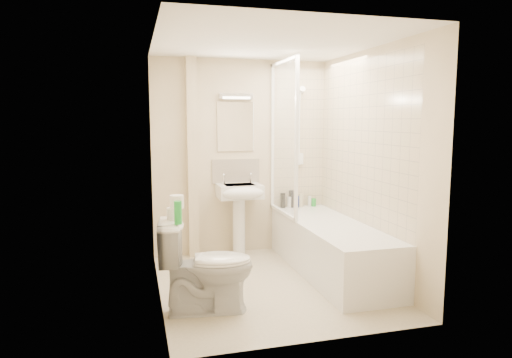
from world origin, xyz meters
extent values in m
plane|color=beige|center=(0.00, 0.00, 0.00)|extent=(2.50, 2.50, 0.00)
cube|color=beige|center=(0.00, 1.25, 1.20)|extent=(2.20, 0.02, 2.40)
cube|color=beige|center=(-1.10, 0.00, 1.20)|extent=(0.02, 2.50, 2.40)
cube|color=beige|center=(1.10, 0.00, 1.20)|extent=(0.02, 2.50, 2.40)
cube|color=white|center=(0.00, 0.00, 2.40)|extent=(2.20, 2.50, 0.02)
cube|color=beige|center=(0.75, 1.24, 1.42)|extent=(0.70, 0.01, 1.75)
cube|color=beige|center=(1.09, 0.20, 1.42)|extent=(0.01, 2.10, 1.75)
cube|color=beige|center=(-0.62, 1.19, 1.20)|extent=(0.12, 0.12, 2.40)
cube|color=beige|center=(-0.07, 1.24, 1.03)|extent=(0.60, 0.02, 0.30)
cube|color=white|center=(-0.07, 1.24, 1.58)|extent=(0.46, 0.01, 0.60)
cube|color=silver|center=(-0.07, 1.22, 1.95)|extent=(0.42, 0.07, 0.07)
cube|color=white|center=(0.75, 0.20, 0.28)|extent=(0.70, 2.10, 0.55)
cube|color=white|center=(0.75, 0.20, 0.49)|extent=(0.56, 1.96, 0.05)
cube|color=white|center=(0.40, 0.80, 1.45)|extent=(0.01, 0.90, 1.80)
cube|color=white|center=(0.40, 1.23, 1.45)|extent=(0.04, 0.04, 1.80)
cube|color=white|center=(0.40, 0.35, 1.45)|extent=(0.04, 0.04, 1.80)
cube|color=white|center=(0.40, 0.80, 2.33)|extent=(0.04, 0.90, 0.04)
cube|color=white|center=(0.40, 0.80, 0.57)|extent=(0.04, 0.90, 0.03)
cylinder|color=white|center=(0.75, 1.22, 1.55)|extent=(0.02, 0.02, 0.90)
cylinder|color=white|center=(0.75, 1.22, 1.10)|extent=(0.05, 0.05, 0.02)
cylinder|color=white|center=(0.75, 1.22, 2.00)|extent=(0.05, 0.05, 0.02)
cylinder|color=white|center=(0.75, 1.15, 2.03)|extent=(0.08, 0.11, 0.11)
cube|color=white|center=(0.75, 1.21, 1.17)|extent=(0.10, 0.05, 0.14)
cylinder|color=white|center=(0.73, 1.19, 1.60)|extent=(0.01, 0.13, 0.84)
cylinder|color=white|center=(-0.07, 1.08, 0.35)|extent=(0.15, 0.15, 0.71)
cube|color=white|center=(-0.07, 1.05, 0.81)|extent=(0.52, 0.40, 0.16)
ellipsoid|color=white|center=(-0.07, 0.88, 0.81)|extent=(0.52, 0.22, 0.16)
cube|color=silver|center=(-0.07, 1.05, 0.87)|extent=(0.36, 0.26, 0.04)
cylinder|color=white|center=(-0.25, 1.16, 0.94)|extent=(0.03, 0.03, 0.10)
cylinder|color=white|center=(0.10, 1.16, 0.94)|extent=(0.03, 0.03, 0.10)
sphere|color=white|center=(-0.25, 1.16, 0.99)|extent=(0.04, 0.04, 0.04)
sphere|color=white|center=(0.10, 1.16, 0.99)|extent=(0.04, 0.04, 0.04)
cylinder|color=black|center=(0.52, 1.16, 0.64)|extent=(0.06, 0.06, 0.19)
cylinder|color=silver|center=(0.61, 1.16, 0.62)|extent=(0.06, 0.06, 0.14)
cylinder|color=black|center=(0.63, 1.16, 0.66)|extent=(0.06, 0.06, 0.22)
cylinder|color=navy|center=(0.71, 1.16, 0.62)|extent=(0.06, 0.06, 0.15)
cylinder|color=beige|center=(0.76, 1.16, 0.63)|extent=(0.06, 0.06, 0.17)
cylinder|color=silver|center=(0.88, 1.16, 0.62)|extent=(0.05, 0.05, 0.13)
cylinder|color=green|center=(0.94, 1.16, 0.60)|extent=(0.07, 0.07, 0.10)
imported|color=white|center=(-0.72, -0.47, 0.41)|extent=(0.66, 0.92, 0.82)
cylinder|color=white|center=(-0.99, -0.39, 0.87)|extent=(0.11, 0.11, 0.10)
cylinder|color=white|center=(-0.96, -0.40, 0.97)|extent=(0.12, 0.12, 0.11)
cylinder|color=green|center=(-0.97, -0.58, 0.91)|extent=(0.06, 0.06, 0.19)
camera|label=1|loc=(-1.30, -4.28, 1.67)|focal=32.00mm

